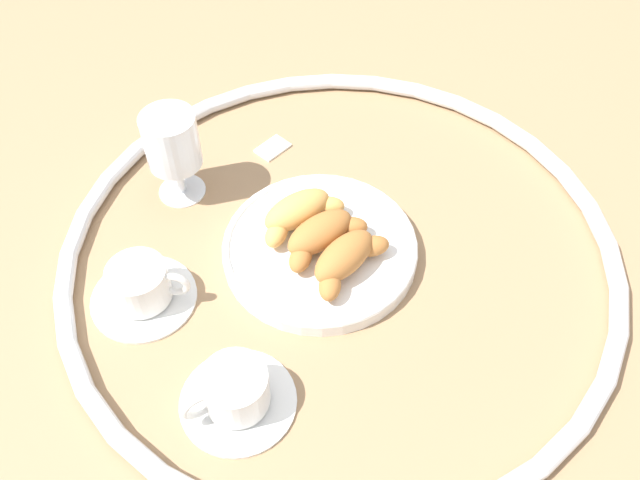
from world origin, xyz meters
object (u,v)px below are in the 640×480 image
(croissant_large, at_px, (299,212))
(coffee_cup_far, at_px, (235,393))
(sugar_packet, at_px, (273,147))
(juice_glass_left, at_px, (172,145))
(pastry_plate, at_px, (320,248))
(coffee_cup_near, at_px, (141,287))
(croissant_extra, at_px, (346,258))
(croissant_small, at_px, (322,235))

(croissant_large, relative_size, coffee_cup_far, 0.99)
(croissant_large, relative_size, sugar_packet, 2.68)
(juice_glass_left, distance_m, sugar_packet, 0.18)
(pastry_plate, xyz_separation_m, coffee_cup_far, (0.18, 0.16, 0.01))
(pastry_plate, relative_size, coffee_cup_near, 1.93)
(pastry_plate, xyz_separation_m, croissant_extra, (-0.01, 0.05, 0.03))
(croissant_large, distance_m, croissant_extra, 0.10)
(pastry_plate, height_order, croissant_extra, croissant_extra)
(pastry_plate, distance_m, croissant_large, 0.06)
(pastry_plate, distance_m, coffee_cup_near, 0.24)
(coffee_cup_near, bearing_deg, croissant_small, 173.81)
(coffee_cup_near, xyz_separation_m, sugar_packet, (-0.25, -0.20, -0.02))
(croissant_large, height_order, croissant_extra, same)
(coffee_cup_far, height_order, juice_glass_left, juice_glass_left)
(croissant_small, bearing_deg, croissant_large, -75.76)
(croissant_small, distance_m, sugar_packet, 0.23)
(juice_glass_left, bearing_deg, coffee_cup_far, 83.78)
(pastry_plate, height_order, juice_glass_left, juice_glass_left)
(pastry_plate, xyz_separation_m, sugar_packet, (-0.02, -0.22, -0.01))
(coffee_cup_near, bearing_deg, pastry_plate, 174.53)
(croissant_large, xyz_separation_m, sugar_packet, (-0.03, -0.17, -0.04))
(juice_glass_left, bearing_deg, croissant_small, 125.82)
(croissant_large, relative_size, coffee_cup_near, 0.99)
(coffee_cup_far, relative_size, juice_glass_left, 0.97)
(sugar_packet, bearing_deg, juice_glass_left, -11.91)
(croissant_extra, xyz_separation_m, sugar_packet, (-0.00, -0.27, -0.04))
(croissant_extra, height_order, juice_glass_left, juice_glass_left)
(croissant_small, distance_m, croissant_extra, 0.05)
(pastry_plate, distance_m, sugar_packet, 0.22)
(croissant_large, xyz_separation_m, croissant_extra, (-0.02, 0.10, 0.00))
(croissant_extra, bearing_deg, coffee_cup_near, -16.52)
(croissant_extra, distance_m, coffee_cup_near, 0.26)
(juice_glass_left, bearing_deg, croissant_extra, 122.18)
(coffee_cup_far, height_order, sugar_packet, coffee_cup_far)
(sugar_packet, bearing_deg, coffee_cup_near, 14.70)
(croissant_extra, distance_m, coffee_cup_far, 0.22)
(coffee_cup_near, relative_size, coffee_cup_far, 1.00)
(pastry_plate, relative_size, croissant_large, 1.95)
(juice_glass_left, relative_size, sugar_packet, 2.80)
(croissant_extra, bearing_deg, pastry_plate, -75.30)
(croissant_large, distance_m, coffee_cup_far, 0.27)
(croissant_extra, bearing_deg, coffee_cup_far, 30.47)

